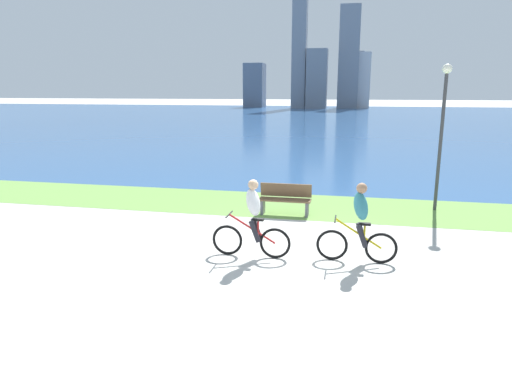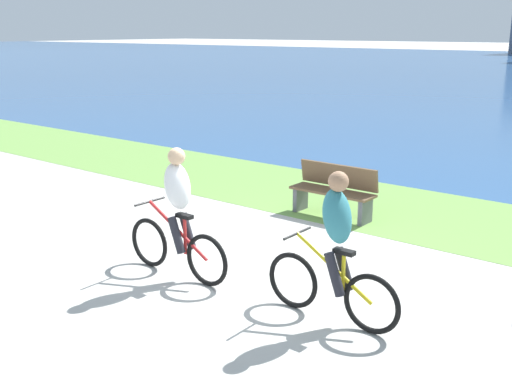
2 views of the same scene
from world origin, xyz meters
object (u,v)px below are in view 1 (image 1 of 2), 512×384
at_px(cyclist_lead, 253,219).
at_px(bench_near_path, 285,199).
at_px(cyclist_trailing, 359,224).
at_px(lamppost_tall, 443,118).

height_order(cyclist_lead, bench_near_path, cyclist_lead).
height_order(cyclist_lead, cyclist_trailing, cyclist_lead).
xyz_separation_m(cyclist_lead, cyclist_trailing, (2.24, 0.16, -0.00)).
bearing_deg(lamppost_tall, cyclist_lead, -132.35).
xyz_separation_m(cyclist_trailing, bench_near_path, (-2.05, 3.39, -0.39)).
relative_size(cyclist_trailing, lamppost_tall, 0.40).
bearing_deg(lamppost_tall, cyclist_trailing, -115.65).
bearing_deg(cyclist_trailing, lamppost_tall, 64.35).
bearing_deg(lamppost_tall, bench_near_path, -161.42).
distance_m(cyclist_lead, lamppost_tall, 7.06).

